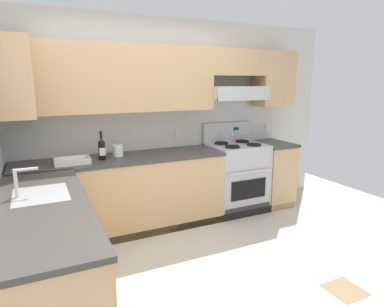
% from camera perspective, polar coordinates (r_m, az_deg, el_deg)
% --- Properties ---
extents(ground_plane, '(7.04, 7.04, 0.00)m').
position_cam_1_polar(ground_plane, '(3.30, 0.93, -20.15)').
color(ground_plane, beige).
extents(floor_accent_tile, '(0.30, 0.30, 0.01)m').
position_cam_1_polar(floor_accent_tile, '(3.39, 24.63, -20.37)').
color(floor_accent_tile, olive).
rests_on(floor_accent_tile, ground_plane).
extents(wall_back, '(4.68, 0.57, 2.55)m').
position_cam_1_polar(wall_back, '(4.35, -3.41, 8.41)').
color(wall_back, silver).
rests_on(wall_back, ground_plane).
extents(counter_back_run, '(3.60, 0.65, 0.91)m').
position_cam_1_polar(counter_back_run, '(4.15, -6.80, -6.35)').
color(counter_back_run, tan).
rests_on(counter_back_run, ground_plane).
extents(counter_left_run, '(0.63, 1.91, 1.13)m').
position_cam_1_polar(counter_left_run, '(2.81, -23.39, -16.53)').
color(counter_left_run, tan).
rests_on(counter_left_run, ground_plane).
extents(stove, '(0.76, 0.62, 1.20)m').
position_cam_1_polar(stove, '(4.67, 7.60, -3.91)').
color(stove, '#B7BABC').
rests_on(stove, ground_plane).
extents(wine_bottle, '(0.08, 0.08, 0.32)m').
position_cam_1_polar(wine_bottle, '(3.85, -15.16, 0.83)').
color(wine_bottle, black).
rests_on(wine_bottle, counter_back_run).
extents(bowl, '(0.36, 0.23, 0.06)m').
position_cam_1_polar(bowl, '(3.77, -19.77, -1.34)').
color(bowl, white).
rests_on(bowl, counter_back_run).
extents(paper_towel_roll, '(0.12, 0.12, 0.14)m').
position_cam_1_polar(paper_towel_roll, '(3.98, -12.55, 0.53)').
color(paper_towel_roll, white).
rests_on(paper_towel_roll, counter_back_run).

